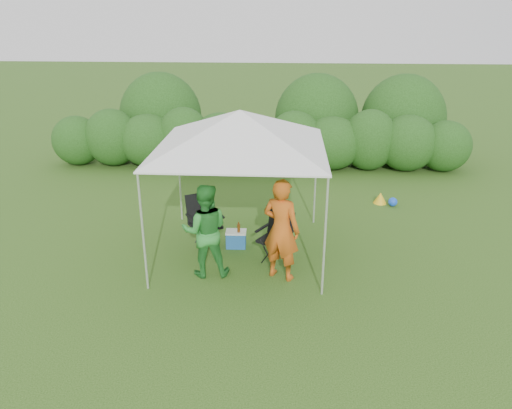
# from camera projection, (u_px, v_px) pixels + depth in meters

# --- Properties ---
(ground) EXTENTS (70.00, 70.00, 0.00)m
(ground) POSITION_uv_depth(u_px,v_px,m) (239.00, 263.00, 9.50)
(ground) COLOR #395F1E
(hedge) EXTENTS (12.44, 1.53, 1.80)m
(hedge) POSITION_uv_depth(u_px,v_px,m) (257.00, 141.00, 14.74)
(hedge) COLOR #255319
(hedge) RESTS_ON ground
(canopy) EXTENTS (3.10, 3.10, 2.83)m
(canopy) POSITION_uv_depth(u_px,v_px,m) (240.00, 130.00, 9.04)
(canopy) COLOR silver
(canopy) RESTS_ON ground
(chair_right) EXTENTS (0.75, 0.74, 0.97)m
(chair_right) POSITION_uv_depth(u_px,v_px,m) (277.00, 233.00, 9.47)
(chair_right) COLOR black
(chair_right) RESTS_ON ground
(chair_left) EXTENTS (0.81, 0.80, 1.06)m
(chair_left) POSITION_uv_depth(u_px,v_px,m) (203.00, 217.00, 10.02)
(chair_left) COLOR black
(chair_left) RESTS_ON ground
(man) EXTENTS (0.81, 0.69, 1.87)m
(man) POSITION_uv_depth(u_px,v_px,m) (281.00, 230.00, 8.68)
(man) COLOR #C75516
(man) RESTS_ON ground
(woman) EXTENTS (0.92, 0.76, 1.73)m
(woman) POSITION_uv_depth(u_px,v_px,m) (205.00, 231.00, 8.81)
(woman) COLOR #2D8A33
(woman) RESTS_ON ground
(cooler) EXTENTS (0.41, 0.31, 0.34)m
(cooler) POSITION_uv_depth(u_px,v_px,m) (236.00, 239.00, 10.08)
(cooler) COLOR #235CA2
(cooler) RESTS_ON ground
(bottle) EXTENTS (0.06, 0.06, 0.22)m
(bottle) POSITION_uv_depth(u_px,v_px,m) (239.00, 227.00, 9.93)
(bottle) COLOR #592D0C
(bottle) RESTS_ON cooler
(lawn_toy) EXTENTS (0.55, 0.45, 0.27)m
(lawn_toy) POSITION_uv_depth(u_px,v_px,m) (383.00, 199.00, 12.26)
(lawn_toy) COLOR yellow
(lawn_toy) RESTS_ON ground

